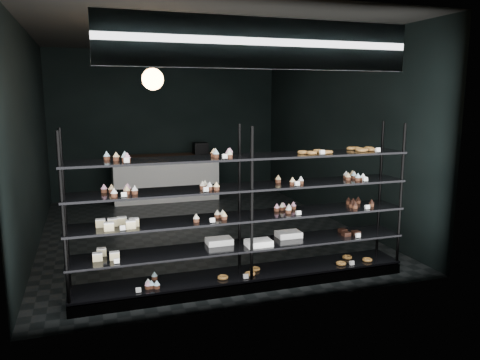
# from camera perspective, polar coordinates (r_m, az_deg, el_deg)

# --- Properties ---
(room) EXTENTS (5.01, 6.01, 3.20)m
(room) POSITION_cam_1_polar(r_m,az_deg,el_deg) (7.66, -5.18, 5.43)
(room) COLOR black
(room) RESTS_ON ground
(display_shelf) EXTENTS (4.00, 0.50, 1.91)m
(display_shelf) POSITION_cam_1_polar(r_m,az_deg,el_deg) (5.51, 0.45, -6.72)
(display_shelf) COLOR black
(display_shelf) RESTS_ON room
(signage) EXTENTS (3.30, 0.05, 0.50)m
(signage) POSITION_cam_1_polar(r_m,az_deg,el_deg) (4.86, 2.82, 16.31)
(signage) COLOR #0B193A
(signage) RESTS_ON room
(pendant_lamp) EXTENTS (0.28, 0.28, 0.87)m
(pendant_lamp) POSITION_cam_1_polar(r_m,az_deg,el_deg) (6.39, -10.59, 12.00)
(pendant_lamp) COLOR black
(pendant_lamp) RESTS_ON room
(service_counter) EXTENTS (2.31, 0.65, 1.23)m
(service_counter) POSITION_cam_1_polar(r_m,az_deg,el_deg) (10.21, -8.97, 0.34)
(service_counter) COLOR silver
(service_counter) RESTS_ON room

